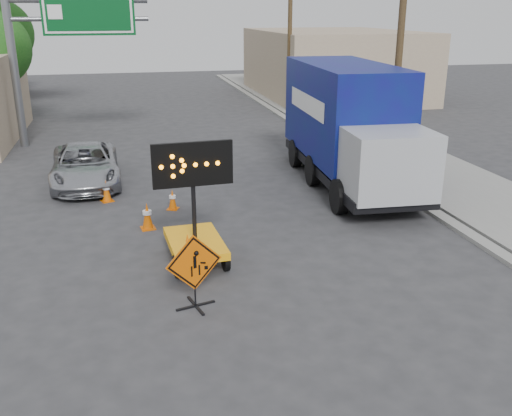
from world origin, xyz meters
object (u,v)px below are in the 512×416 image
object	(u,v)px
pickup_truck	(85,165)
box_truck	(348,132)
construction_sign	(194,269)
arrow_board	(195,236)

from	to	relation	value
pickup_truck	box_truck	bearing A→B (deg)	-15.54
construction_sign	pickup_truck	size ratio (longest dim) A/B	0.33
arrow_board	box_truck	world-z (taller)	box_truck
construction_sign	box_truck	size ratio (longest dim) A/B	0.18
construction_sign	arrow_board	xyz separation A→B (m)	(0.32, 2.34, -0.19)
arrow_board	pickup_truck	bearing A→B (deg)	107.87
construction_sign	box_truck	distance (m)	10.24
arrow_board	box_truck	size ratio (longest dim) A/B	0.34
construction_sign	arrow_board	world-z (taller)	arrow_board
arrow_board	box_truck	bearing A→B (deg)	37.91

